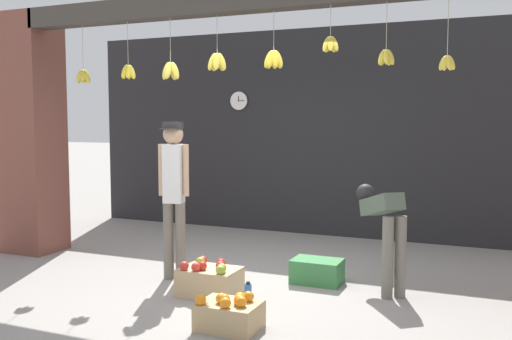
{
  "coord_description": "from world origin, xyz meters",
  "views": [
    {
      "loc": [
        2.5,
        -5.44,
        1.74
      ],
      "look_at": [
        0.0,
        0.42,
        1.18
      ],
      "focal_mm": 40.0,
      "sensor_mm": 36.0,
      "label": 1
    }
  ],
  "objects": [
    {
      "name": "produce_box_green",
      "position": [
        0.76,
        0.31,
        0.13
      ],
      "size": [
        0.52,
        0.36,
        0.25
      ],
      "primitive_type": "cube",
      "color": "#387A42",
      "rests_on": "ground_plane"
    },
    {
      "name": "shopkeeper",
      "position": [
        -0.72,
        -0.16,
        1.02
      ],
      "size": [
        0.34,
        0.3,
        1.72
      ],
      "rotation": [
        0.0,
        0.0,
        3.34
      ],
      "color": "#6B665B",
      "rests_on": "ground_plane"
    },
    {
      "name": "worker_stooping",
      "position": [
        1.46,
        0.29,
        0.7
      ],
      "size": [
        0.61,
        0.71,
        1.05
      ],
      "rotation": [
        0.0,
        0.0,
        0.67
      ],
      "color": "#6B665B",
      "rests_on": "ground_plane"
    },
    {
      "name": "water_bottle",
      "position": [
        0.41,
        -0.72,
        0.12
      ],
      "size": [
        0.07,
        0.07,
        0.25
      ],
      "color": "#2D60AD",
      "rests_on": "ground_plane"
    },
    {
      "name": "fruit_crate_oranges",
      "position": [
        0.49,
        -1.28,
        0.13
      ],
      "size": [
        0.51,
        0.38,
        0.31
      ],
      "color": "tan",
      "rests_on": "ground_plane"
    },
    {
      "name": "fruit_crate_apples",
      "position": [
        -0.1,
        -0.53,
        0.16
      ],
      "size": [
        0.58,
        0.41,
        0.36
      ],
      "color": "tan",
      "rests_on": "ground_plane"
    },
    {
      "name": "wall_clock",
      "position": [
        -1.3,
        2.77,
        2.04
      ],
      "size": [
        0.31,
        0.03,
        0.31
      ],
      "color": "black"
    },
    {
      "name": "ground_plane",
      "position": [
        0.0,
        0.0,
        0.0
      ],
      "size": [
        60.0,
        60.0,
        0.0
      ],
      "primitive_type": "plane",
      "color": "gray"
    },
    {
      "name": "shop_pillar_left",
      "position": [
        -3.17,
        0.3,
        1.55
      ],
      "size": [
        0.7,
        0.6,
        3.1
      ],
      "primitive_type": "cube",
      "color": "brown",
      "rests_on": "ground_plane"
    },
    {
      "name": "storefront_awning",
      "position": [
        -0.02,
        0.12,
        2.92
      ],
      "size": [
        5.74,
        0.3,
        0.94
      ],
      "color": "#3D3833"
    },
    {
      "name": "shop_back_wall",
      "position": [
        0.0,
        2.84,
        1.55
      ],
      "size": [
        7.64,
        0.12,
        3.1
      ],
      "primitive_type": "cube",
      "color": "#232326",
      "rests_on": "ground_plane"
    }
  ]
}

